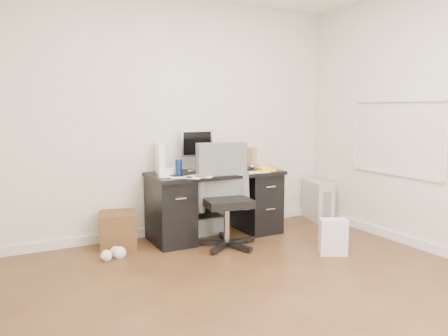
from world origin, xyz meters
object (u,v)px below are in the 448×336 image
Objects in this scene: keyboard at (229,170)px; pc_tower at (318,200)px; lcd_monitor at (197,150)px; wicker_basket at (118,230)px; desk at (215,202)px; office_chair at (227,196)px.

pc_tower is at bearing 5.51° from keyboard.
pc_tower is at bearing -1.14° from lcd_monitor.
wicker_basket is (-0.96, -0.09, -0.80)m from lcd_monitor.
desk is 1.54m from pc_tower.
keyboard is 1.40m from wicker_basket.
pc_tower is (1.61, 0.46, -0.29)m from office_chair.
office_chair is at bearing -150.87° from pc_tower.
keyboard is 0.96× the size of pc_tower.
office_chair is (-0.07, -0.41, 0.15)m from desk.
wicker_basket is at bearing -170.35° from lcd_monitor.
desk is 1.12m from wicker_basket.
office_chair is (0.07, -0.62, -0.44)m from lcd_monitor.
wicker_basket is at bearing -168.21° from pc_tower.
desk is 3.13× the size of lcd_monitor.
pc_tower is (1.67, -0.16, -0.73)m from lcd_monitor.
pc_tower is (1.54, 0.04, -0.14)m from desk.
lcd_monitor reaches higher than wicker_basket.
lcd_monitor reaches higher than office_chair.
pc_tower is 1.38× the size of wicker_basket.
keyboard is at bearing -29.40° from lcd_monitor.
lcd_monitor is 0.97× the size of keyboard.
lcd_monitor is at bearing 124.34° from desk.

